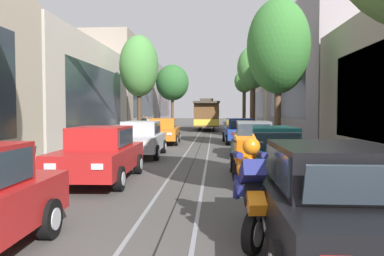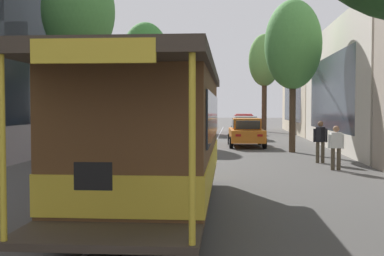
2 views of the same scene
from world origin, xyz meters
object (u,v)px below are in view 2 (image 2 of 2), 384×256
(parked_car_red_second_left, at_px, (243,124))
(street_tree_kerb_right_near, at_px, (173,72))
(parked_car_red_near_left, at_px, (244,122))
(pedestrian_on_left_pavement, at_px, (320,139))
(parked_car_black_near_right, at_px, (190,122))
(parked_car_blue_fourth_right, at_px, (160,132))
(motorcycle_with_rider, at_px, (201,121))
(street_tree_kerb_left_second, at_px, (293,45))
(street_tree_kerb_right_second, at_px, (145,60))
(parked_car_silver_mid_left, at_px, (245,127))
(street_tree_kerb_right_mid, at_px, (79,14))
(street_sign_post, at_px, (174,112))
(street_tree_kerb_left_near, at_px, (264,61))
(cable_car_trolley, at_px, (157,132))
(parked_car_grey_mid_right, at_px, (171,128))
(pedestrian_on_right_pavement, at_px, (336,145))
(parked_car_teal_second_right, at_px, (184,124))
(parked_car_orange_fourth_left, at_px, (246,132))

(parked_car_red_second_left, distance_m, street_tree_kerb_right_near, 9.48)
(parked_car_red_near_left, relative_size, pedestrian_on_left_pavement, 2.66)
(parked_car_black_near_right, bearing_deg, street_tree_kerb_right_near, 15.07)
(parked_car_blue_fourth_right, distance_m, motorcycle_with_rider, 18.14)
(street_tree_kerb_left_second, relative_size, street_tree_kerb_right_second, 0.96)
(parked_car_black_near_right, relative_size, pedestrian_on_left_pavement, 2.65)
(parked_car_silver_mid_left, bearing_deg, motorcycle_with_rider, -70.75)
(parked_car_silver_mid_left, xyz_separation_m, street_tree_kerb_right_near, (6.52, -11.03, 4.74))
(street_tree_kerb_right_mid, relative_size, street_sign_post, 2.63)
(street_tree_kerb_left_second, bearing_deg, street_tree_kerb_left_near, -89.69)
(parked_car_black_near_right, height_order, cable_car_trolley, cable_car_trolley)
(street_tree_kerb_left_near, distance_m, street_sign_post, 9.64)
(street_tree_kerb_left_near, distance_m, cable_car_trolley, 33.51)
(parked_car_black_near_right, height_order, parked_car_grey_mid_right, same)
(parked_car_black_near_right, xyz_separation_m, street_tree_kerb_right_second, (1.59, 14.14, 4.49))
(cable_car_trolley, bearing_deg, parked_car_red_near_left, -94.24)
(parked_car_red_near_left, bearing_deg, parked_car_grey_mid_right, 68.05)
(cable_car_trolley, height_order, street_sign_post, cable_car_trolley)
(street_tree_kerb_left_second, bearing_deg, pedestrian_on_right_pavement, 95.95)
(street_tree_kerb_right_mid, bearing_deg, parked_car_black_near_right, -93.41)
(parked_car_blue_fourth_right, relative_size, street_tree_kerb_right_near, 0.56)
(pedestrian_on_left_pavement, bearing_deg, street_tree_kerb_left_near, -88.45)
(parked_car_silver_mid_left, xyz_separation_m, street_sign_post, (6.45, -11.22, 0.99))
(parked_car_silver_mid_left, bearing_deg, street_tree_kerb_right_near, -59.41)
(motorcycle_with_rider, distance_m, pedestrian_on_right_pavement, 28.23)
(street_tree_kerb_left_near, distance_m, street_tree_kerb_right_near, 8.59)
(parked_car_teal_second_right, bearing_deg, cable_car_trolley, 94.78)
(parked_car_black_near_right, distance_m, parked_car_blue_fourth_right, 18.53)
(parked_car_grey_mid_right, relative_size, parked_car_blue_fourth_right, 1.00)
(parked_car_red_near_left, distance_m, parked_car_blue_fourth_right, 20.03)
(parked_car_black_near_right, height_order, street_tree_kerb_left_near, street_tree_kerb_left_near)
(parked_car_red_near_left, xyz_separation_m, parked_car_orange_fourth_left, (0.26, 18.90, 0.00))
(parked_car_red_near_left, relative_size, street_tree_kerb_right_near, 0.55)
(street_tree_kerb_left_near, height_order, street_tree_kerb_left_second, street_tree_kerb_left_near)
(parked_car_silver_mid_left, distance_m, motorcycle_with_rider, 11.69)
(parked_car_teal_second_right, bearing_deg, pedestrian_on_left_pavement, 110.62)
(parked_car_grey_mid_right, height_order, street_tree_kerb_right_near, street_tree_kerb_right_near)
(street_tree_kerb_left_near, bearing_deg, parked_car_black_near_right, -13.96)
(parked_car_orange_fourth_left, height_order, parked_car_black_near_right, same)
(motorcycle_with_rider, height_order, pedestrian_on_right_pavement, motorcycle_with_rider)
(parked_car_grey_mid_right, xyz_separation_m, motorcycle_with_rider, (-1.24, -11.76, 0.16))
(street_tree_kerb_left_near, height_order, street_sign_post, street_tree_kerb_left_near)
(parked_car_orange_fourth_left, xyz_separation_m, street_tree_kerb_right_mid, (6.46, 9.31, 4.84))
(parked_car_red_second_left, relative_size, street_tree_kerb_right_second, 0.57)
(parked_car_red_second_left, distance_m, motorcycle_with_rider, 6.32)
(parked_car_orange_fourth_left, height_order, cable_car_trolley, cable_car_trolley)
(street_tree_kerb_right_second, height_order, street_sign_post, street_tree_kerb_right_second)
(parked_car_orange_fourth_left, height_order, street_sign_post, street_sign_post)
(street_tree_kerb_left_second, xyz_separation_m, cable_car_trolley, (4.51, 13.34, -3.53))
(street_tree_kerb_left_near, height_order, pedestrian_on_left_pavement, street_tree_kerb_left_near)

